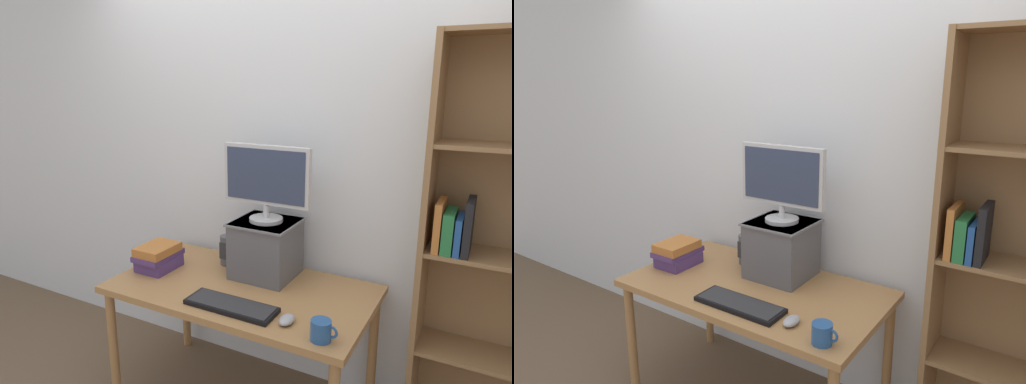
% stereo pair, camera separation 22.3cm
% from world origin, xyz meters
% --- Properties ---
extents(back_wall, '(7.00, 0.08, 2.60)m').
position_xyz_m(back_wall, '(0.00, 0.46, 1.30)').
color(back_wall, silver).
rests_on(back_wall, ground_plane).
extents(desk, '(1.37, 0.76, 0.72)m').
position_xyz_m(desk, '(0.00, 0.00, 0.65)').
color(desk, '#9E7042').
rests_on(desk, ground_plane).
extents(riser_box, '(0.34, 0.34, 0.32)m').
position_xyz_m(riser_box, '(0.04, 0.19, 0.88)').
color(riser_box, '#515156').
rests_on(riser_box, desk).
extents(computer_monitor, '(0.50, 0.18, 0.42)m').
position_xyz_m(computer_monitor, '(0.04, 0.19, 1.27)').
color(computer_monitor, '#B7B7BA').
rests_on(computer_monitor, riser_box).
extents(keyboard, '(0.45, 0.16, 0.02)m').
position_xyz_m(keyboard, '(0.08, -0.23, 0.73)').
color(keyboard, black).
rests_on(keyboard, desk).
extents(computer_mouse, '(0.06, 0.10, 0.04)m').
position_xyz_m(computer_mouse, '(0.37, -0.23, 0.74)').
color(computer_mouse, '#99999E').
rests_on(computer_mouse, desk).
extents(book_stack, '(0.18, 0.26, 0.15)m').
position_xyz_m(book_stack, '(-0.54, -0.03, 0.79)').
color(book_stack, '#4C336B').
rests_on(book_stack, desk).
extents(coffee_mug, '(0.12, 0.09, 0.09)m').
position_xyz_m(coffee_mug, '(0.55, -0.28, 0.77)').
color(coffee_mug, '#234C84').
rests_on(coffee_mug, desk).
extents(desk_speaker, '(0.09, 0.09, 0.18)m').
position_xyz_m(desk_speaker, '(-0.22, 0.22, 0.81)').
color(desk_speaker, '#4C4C51').
rests_on(desk_speaker, desk).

